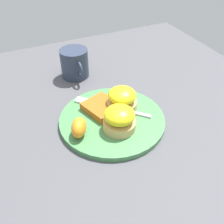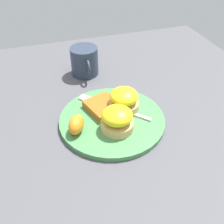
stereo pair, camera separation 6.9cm
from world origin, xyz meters
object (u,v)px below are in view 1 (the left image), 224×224
object	(u,v)px
hashbrown_patty	(102,107)
fork	(107,107)
sandwich_benedict_left	(119,119)
sandwich_benedict_right	(122,99)
orange_wedge	(79,127)
cup	(75,63)

from	to	relation	value
hashbrown_patty	fork	bearing A→B (deg)	104.91
sandwich_benedict_left	fork	bearing A→B (deg)	174.45
sandwich_benedict_right	orange_wedge	distance (m)	0.15
hashbrown_patty	cup	xyz separation A→B (m)	(-0.23, -0.00, 0.02)
hashbrown_patty	fork	world-z (taller)	hashbrown_patty
sandwich_benedict_left	sandwich_benedict_right	size ratio (longest dim) A/B	1.00
sandwich_benedict_right	hashbrown_patty	distance (m)	0.06
sandwich_benedict_right	orange_wedge	world-z (taller)	sandwich_benedict_right
orange_wedge	fork	world-z (taller)	orange_wedge
fork	cup	bearing A→B (deg)	-175.37
hashbrown_patty	orange_wedge	distance (m)	0.11
hashbrown_patty	orange_wedge	bearing A→B (deg)	-54.10
sandwich_benedict_right	fork	bearing A→B (deg)	-117.19
hashbrown_patty	sandwich_benedict_right	bearing A→B (deg)	75.58
orange_wedge	cup	world-z (taller)	cup
hashbrown_patty	orange_wedge	size ratio (longest dim) A/B	1.52
orange_wedge	cup	bearing A→B (deg)	163.04
sandwich_benedict_right	fork	xyz separation A→B (m)	(-0.02, -0.04, -0.03)
fork	cup	distance (m)	0.22
fork	orange_wedge	bearing A→B (deg)	-57.10
sandwich_benedict_left	sandwich_benedict_right	bearing A→B (deg)	147.64
hashbrown_patty	sandwich_benedict_left	bearing A→B (deg)	6.11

